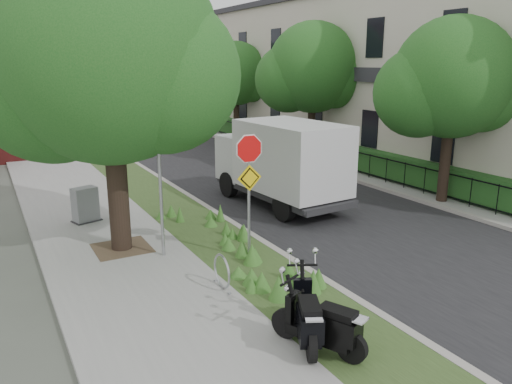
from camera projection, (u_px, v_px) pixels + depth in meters
ground at (309, 260)px, 12.57m from camera, size 120.00×120.00×0.00m
sidewalk_near at (68, 191)px, 19.04m from camera, size 3.50×60.00×0.12m
verge at (139, 183)px, 20.33m from camera, size 2.00×60.00×0.12m
kerb_near at (162, 180)px, 20.79m from camera, size 0.20×60.00×0.13m
road at (237, 173)px, 22.44m from camera, size 7.00×60.00×0.01m
kerb_far at (302, 164)px, 24.06m from camera, size 0.20×60.00×0.13m
footpath_far at (330, 161)px, 24.85m from camera, size 3.20×60.00×0.12m
street_tree_main at (105, 64)px, 11.87m from camera, size 6.21×5.54×7.66m
bare_post at (160, 178)px, 12.06m from camera, size 0.08×0.08×4.00m
bike_hoop at (222, 271)px, 10.68m from camera, size 0.06×0.78×0.77m
sign_assembly at (249, 171)px, 11.82m from camera, size 0.94×0.08×3.22m
fence_far at (314, 150)px, 24.23m from camera, size 0.04×24.00×1.00m
hedge_far at (326, 149)px, 24.56m from camera, size 1.00×24.00×1.10m
terrace_houses at (385, 75)px, 25.35m from camera, size 7.40×26.40×8.20m
far_tree_a at (450, 84)px, 16.49m from camera, size 4.60×4.10×6.22m
far_tree_b at (311, 72)px, 23.21m from camera, size 4.83×4.31×6.56m
far_tree_c at (235, 77)px, 30.09m from camera, size 4.37×3.89×5.93m
scooter_near at (328, 330)px, 8.25m from camera, size 0.91×1.70×0.86m
scooter_far at (308, 323)px, 8.47m from camera, size 0.98×1.73×0.89m
box_truck at (282, 159)px, 16.95m from camera, size 2.54×5.66×2.50m
utility_cabinet at (85, 205)px, 15.12m from camera, size 0.91×0.73×1.06m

